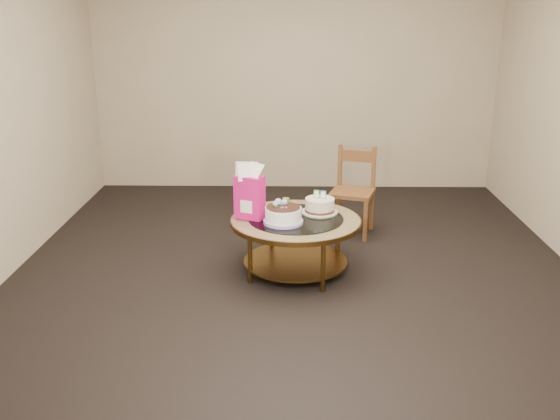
{
  "coord_description": "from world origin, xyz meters",
  "views": [
    {
      "loc": [
        -0.04,
        -4.57,
        2.02
      ],
      "look_at": [
        -0.12,
        0.02,
        0.52
      ],
      "focal_mm": 40.0,
      "sensor_mm": 36.0,
      "label": 1
    }
  ],
  "objects_px": {
    "cream_cake": "(320,206)",
    "coffee_table": "(296,228)",
    "decorated_cake": "(283,216)",
    "dining_chair": "(353,191)",
    "gift_bag": "(250,191)"
  },
  "relations": [
    {
      "from": "cream_cake",
      "to": "coffee_table",
      "type": "bearing_deg",
      "value": -126.07
    },
    {
      "from": "decorated_cake",
      "to": "cream_cake",
      "type": "xyz_separation_m",
      "value": [
        0.29,
        0.25,
        -0.0
      ]
    },
    {
      "from": "coffee_table",
      "to": "decorated_cake",
      "type": "xyz_separation_m",
      "value": [
        -0.1,
        -0.11,
        0.14
      ]
    },
    {
      "from": "gift_bag",
      "to": "dining_chair",
      "type": "relative_size",
      "value": 0.54
    },
    {
      "from": "gift_bag",
      "to": "dining_chair",
      "type": "xyz_separation_m",
      "value": [
        0.89,
        0.95,
        -0.27
      ]
    },
    {
      "from": "coffee_table",
      "to": "dining_chair",
      "type": "relative_size",
      "value": 1.27
    },
    {
      "from": "coffee_table",
      "to": "dining_chair",
      "type": "bearing_deg",
      "value": 60.47
    },
    {
      "from": "decorated_cake",
      "to": "dining_chair",
      "type": "xyz_separation_m",
      "value": [
        0.63,
        1.06,
        -0.11
      ]
    },
    {
      "from": "coffee_table",
      "to": "dining_chair",
      "type": "distance_m",
      "value": 1.09
    },
    {
      "from": "coffee_table",
      "to": "cream_cake",
      "type": "distance_m",
      "value": 0.27
    },
    {
      "from": "coffee_table",
      "to": "gift_bag",
      "type": "height_order",
      "value": "gift_bag"
    },
    {
      "from": "cream_cake",
      "to": "dining_chair",
      "type": "relative_size",
      "value": 0.36
    },
    {
      "from": "dining_chair",
      "to": "gift_bag",
      "type": "bearing_deg",
      "value": -116.24
    },
    {
      "from": "gift_bag",
      "to": "coffee_table",
      "type": "bearing_deg",
      "value": 23.21
    },
    {
      "from": "coffee_table",
      "to": "gift_bag",
      "type": "distance_m",
      "value": 0.46
    }
  ]
}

